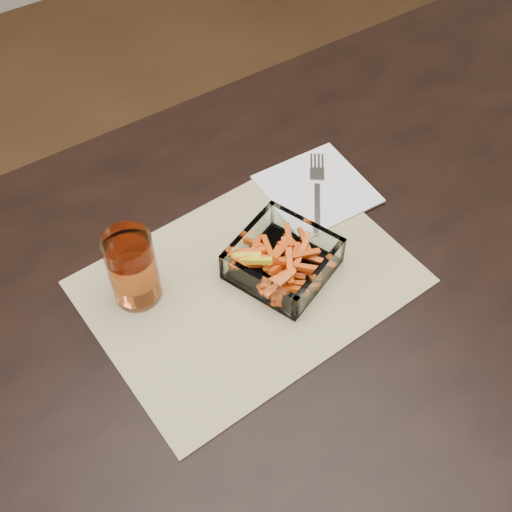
% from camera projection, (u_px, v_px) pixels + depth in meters
% --- Properties ---
extents(dining_table, '(1.60, 0.90, 0.75)m').
position_uv_depth(dining_table, '(329.00, 294.00, 1.03)').
color(dining_table, black).
rests_on(dining_table, ground).
extents(placemat, '(0.47, 0.36, 0.00)m').
position_uv_depth(placemat, '(249.00, 282.00, 0.94)').
color(placemat, tan).
rests_on(placemat, dining_table).
extents(glass_bowl, '(0.17, 0.17, 0.05)m').
position_uv_depth(glass_bowl, '(283.00, 261.00, 0.93)').
color(glass_bowl, white).
rests_on(glass_bowl, placemat).
extents(tumbler, '(0.07, 0.07, 0.12)m').
position_uv_depth(tumbler, '(133.00, 270.00, 0.88)').
color(tumbler, white).
rests_on(tumbler, placemat).
extents(napkin, '(0.17, 0.17, 0.00)m').
position_uv_depth(napkin, '(317.00, 189.00, 1.05)').
color(napkin, white).
rests_on(napkin, placemat).
extents(fork, '(0.12, 0.15, 0.00)m').
position_uv_depth(fork, '(317.00, 188.00, 1.04)').
color(fork, silver).
rests_on(fork, napkin).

